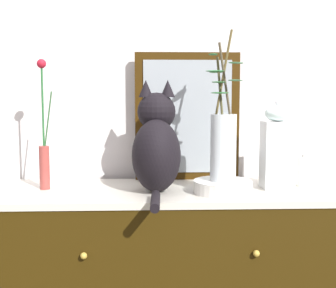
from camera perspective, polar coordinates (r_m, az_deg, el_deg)
The scene contains 8 objects.
wall_back at distance 2.11m, azimuth -0.33°, elevation 8.82°, with size 4.40×0.08×2.60m, color silver.
mirror_leaning at distance 2.02m, azimuth 2.39°, elevation 3.39°, with size 0.45×0.03×0.55m.
cat_sitting at distance 1.78m, azimuth -1.45°, elevation -0.17°, with size 0.20×0.48×0.43m.
vase_slim_green at distance 1.88m, azimuth -15.04°, elevation -0.70°, with size 0.06×0.04×0.51m.
bowl_porcelain at distance 1.78m, azimuth 6.76°, elevation -5.25°, with size 0.22×0.22×0.05m, color silver.
vase_glass_clear at distance 1.75m, azimuth 6.82°, elevation 0.15°, with size 0.15×0.23×0.57m.
jar_lidded_porcelain at distance 1.88m, azimuth 13.29°, elevation -0.52°, with size 0.11×0.11×0.35m.
candle_pillar at distance 1.95m, azimuth 16.25°, elevation -3.33°, with size 0.04×0.04×0.13m.
Camera 1 is at (-0.07, -1.80, 1.20)m, focal length 49.41 mm.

